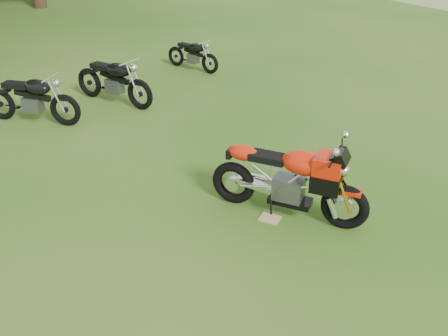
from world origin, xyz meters
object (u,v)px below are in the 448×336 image
at_px(sport_motorcycle, 288,174).
at_px(vintage_moto_d, 192,54).
at_px(vintage_moto_c, 31,97).
at_px(plywood_board, 270,218).
at_px(vintage_moto_a, 113,79).

bearing_deg(sport_motorcycle, vintage_moto_d, 127.71).
distance_m(vintage_moto_c, vintage_moto_d, 4.67).
xyz_separation_m(sport_motorcycle, plywood_board, (-0.15, -0.22, -0.64)).
xyz_separation_m(vintage_moto_c, vintage_moto_d, (1.06, 4.55, -0.10)).
distance_m(sport_motorcycle, vintage_moto_a, 5.54).
height_order(sport_motorcycle, vintage_moto_c, sport_motorcycle).
distance_m(plywood_board, vintage_moto_c, 5.68).
bearing_deg(plywood_board, vintage_moto_d, 128.32).
height_order(plywood_board, vintage_moto_d, vintage_moto_d).
bearing_deg(vintage_moto_d, vintage_moto_a, -85.65).
height_order(vintage_moto_c, vintage_moto_d, vintage_moto_c).
bearing_deg(sport_motorcycle, vintage_moto_a, 150.27).
distance_m(vintage_moto_a, vintage_moto_c, 1.79).
bearing_deg(vintage_moto_d, vintage_moto_c, -92.94).
relative_size(plywood_board, vintage_moto_c, 0.14).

